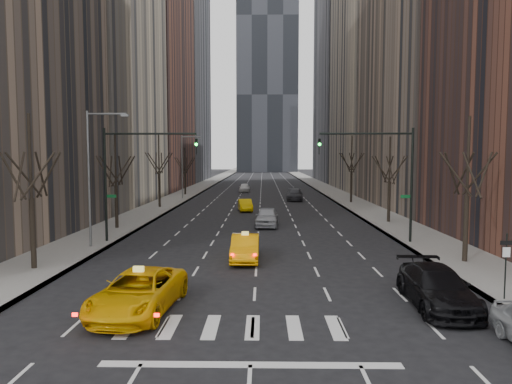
{
  "coord_description": "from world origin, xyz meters",
  "views": [
    {
      "loc": [
        0.37,
        -20.04,
        6.16
      ],
      "look_at": [
        -0.15,
        14.01,
        3.5
      ],
      "focal_mm": 32.0,
      "sensor_mm": 36.0,
      "label": 1
    }
  ],
  "objects_px": {
    "taxi_suv": "(138,292)",
    "taxi_sedan": "(245,248)",
    "parked_suv_black": "(437,287)",
    "silver_sedan_ahead": "(267,217)"
  },
  "relations": [
    {
      "from": "taxi_sedan",
      "to": "parked_suv_black",
      "type": "distance_m",
      "value": 11.6
    },
    {
      "from": "taxi_suv",
      "to": "silver_sedan_ahead",
      "type": "bearing_deg",
      "value": 82.43
    },
    {
      "from": "silver_sedan_ahead",
      "to": "parked_suv_black",
      "type": "bearing_deg",
      "value": -69.17
    },
    {
      "from": "taxi_suv",
      "to": "silver_sedan_ahead",
      "type": "height_order",
      "value": "silver_sedan_ahead"
    },
    {
      "from": "taxi_suv",
      "to": "taxi_sedan",
      "type": "relative_size",
      "value": 1.27
    },
    {
      "from": "silver_sedan_ahead",
      "to": "parked_suv_black",
      "type": "xyz_separation_m",
      "value": [
        6.77,
        -21.57,
        -0.03
      ]
    },
    {
      "from": "parked_suv_black",
      "to": "taxi_suv",
      "type": "bearing_deg",
      "value": -174.1
    },
    {
      "from": "taxi_sedan",
      "to": "silver_sedan_ahead",
      "type": "bearing_deg",
      "value": 83.81
    },
    {
      "from": "silver_sedan_ahead",
      "to": "parked_suv_black",
      "type": "relative_size",
      "value": 0.88
    },
    {
      "from": "taxi_suv",
      "to": "parked_suv_black",
      "type": "distance_m",
      "value": 12.09
    }
  ]
}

